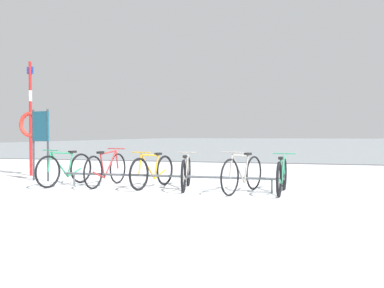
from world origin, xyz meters
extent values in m
cube|color=silver|center=(0.00, -1.00, -0.04)|extent=(80.00, 22.00, 0.08)
cube|color=gray|center=(0.00, 65.00, -0.04)|extent=(80.00, 110.00, 0.08)
cube|color=#47474C|center=(0.00, 10.00, -0.02)|extent=(80.00, 0.50, 0.05)
cylinder|color=#4C5156|center=(-1.39, 1.65, 0.28)|extent=(4.91, 0.06, 0.05)
cylinder|color=#4C5156|center=(-3.59, 1.64, 0.14)|extent=(0.04, 0.04, 0.28)
cylinder|color=#4C5156|center=(0.82, 1.66, 0.14)|extent=(0.04, 0.04, 0.28)
torus|color=black|center=(-3.94, 1.15, 0.36)|extent=(0.20, 0.71, 0.71)
torus|color=black|center=(-3.71, 2.15, 0.36)|extent=(0.20, 0.71, 0.71)
cylinder|color=#2D8C60|center=(-3.86, 1.48, 0.48)|extent=(0.15, 0.53, 0.60)
cylinder|color=#2D8C60|center=(-3.79, 1.80, 0.46)|extent=(0.08, 0.19, 0.54)
cylinder|color=#2D8C60|center=(-3.85, 1.55, 0.75)|extent=(0.18, 0.66, 0.09)
cylinder|color=#2D8C60|center=(-3.76, 1.94, 0.28)|extent=(0.13, 0.44, 0.19)
cylinder|color=#2D8C60|center=(-3.93, 1.19, 0.56)|extent=(0.06, 0.12, 0.42)
cube|color=black|center=(-3.77, 1.88, 0.76)|extent=(0.12, 0.21, 0.05)
cylinder|color=#2D8C60|center=(-3.92, 1.23, 0.82)|extent=(0.45, 0.12, 0.02)
torus|color=black|center=(-2.82, 2.29, 0.36)|extent=(0.10, 0.72, 0.72)
torus|color=black|center=(-2.90, 1.25, 0.36)|extent=(0.10, 0.72, 0.72)
cylinder|color=#B22D2D|center=(-2.84, 1.95, 0.49)|extent=(0.08, 0.55, 0.61)
cylinder|color=#B22D2D|center=(-2.87, 1.61, 0.46)|extent=(0.05, 0.19, 0.55)
cylinder|color=#B22D2D|center=(-2.85, 1.87, 0.76)|extent=(0.09, 0.68, 0.09)
cylinder|color=#B22D2D|center=(-2.88, 1.47, 0.28)|extent=(0.07, 0.46, 0.20)
cylinder|color=#B22D2D|center=(-2.82, 2.25, 0.57)|extent=(0.05, 0.12, 0.43)
cube|color=black|center=(-2.88, 1.53, 0.77)|extent=(0.10, 0.21, 0.05)
cylinder|color=#B22D2D|center=(-2.82, 2.21, 0.83)|extent=(0.46, 0.06, 0.02)
torus|color=black|center=(-1.87, 1.28, 0.34)|extent=(0.20, 0.68, 0.69)
torus|color=black|center=(-1.64, 2.28, 0.34)|extent=(0.20, 0.68, 0.69)
cylinder|color=gold|center=(-1.80, 1.61, 0.47)|extent=(0.16, 0.53, 0.58)
cylinder|color=gold|center=(-1.72, 1.93, 0.44)|extent=(0.08, 0.19, 0.52)
cylinder|color=gold|center=(-1.78, 1.68, 0.72)|extent=(0.19, 0.66, 0.08)
cylinder|color=gold|center=(-1.69, 2.07, 0.27)|extent=(0.14, 0.44, 0.19)
cylinder|color=gold|center=(-1.86, 1.32, 0.54)|extent=(0.06, 0.12, 0.41)
cube|color=black|center=(-1.70, 2.01, 0.73)|extent=(0.12, 0.21, 0.05)
cylinder|color=gold|center=(-1.85, 1.36, 0.79)|extent=(0.45, 0.13, 0.02)
torus|color=black|center=(-1.08, 2.28, 0.33)|extent=(0.16, 0.66, 0.66)
torus|color=black|center=(-0.90, 1.24, 0.33)|extent=(0.16, 0.66, 0.66)
cylinder|color=gray|center=(-1.02, 1.94, 0.45)|extent=(0.13, 0.55, 0.56)
cylinder|color=gray|center=(-0.96, 1.60, 0.43)|extent=(0.07, 0.20, 0.50)
cylinder|color=gray|center=(-1.01, 1.86, 0.69)|extent=(0.15, 0.68, 0.08)
cylinder|color=gray|center=(-0.94, 1.46, 0.26)|extent=(0.11, 0.46, 0.18)
cylinder|color=gray|center=(-1.07, 2.24, 0.52)|extent=(0.05, 0.12, 0.39)
cube|color=black|center=(-0.95, 1.53, 0.71)|extent=(0.11, 0.21, 0.05)
cylinder|color=gray|center=(-1.06, 2.20, 0.76)|extent=(0.46, 0.10, 0.02)
torus|color=black|center=(0.07, 1.02, 0.36)|extent=(0.27, 0.68, 0.71)
torus|color=black|center=(0.43, 2.02, 0.36)|extent=(0.27, 0.68, 0.71)
cylinder|color=gray|center=(0.19, 1.34, 0.49)|extent=(0.22, 0.54, 0.61)
cylinder|color=gray|center=(0.30, 1.67, 0.46)|extent=(0.10, 0.19, 0.54)
cylinder|color=gray|center=(0.22, 1.42, 0.75)|extent=(0.26, 0.67, 0.09)
cylinder|color=gray|center=(0.35, 1.81, 0.28)|extent=(0.19, 0.45, 0.19)
cylinder|color=gray|center=(0.09, 1.05, 0.57)|extent=(0.07, 0.12, 0.43)
cube|color=black|center=(0.33, 1.74, 0.77)|extent=(0.14, 0.22, 0.05)
cylinder|color=gray|center=(0.10, 1.09, 0.83)|extent=(0.44, 0.18, 0.02)
torus|color=black|center=(1.05, 2.11, 0.33)|extent=(0.10, 0.67, 0.67)
torus|color=black|center=(0.98, 1.10, 0.33)|extent=(0.10, 0.67, 0.67)
cylinder|color=#2D8C60|center=(1.03, 1.78, 0.45)|extent=(0.07, 0.53, 0.56)
cylinder|color=#2D8C60|center=(1.01, 1.45, 0.43)|extent=(0.05, 0.19, 0.50)
cylinder|color=#2D8C60|center=(1.02, 1.70, 0.70)|extent=(0.08, 0.66, 0.08)
cylinder|color=#2D8C60|center=(1.00, 1.31, 0.26)|extent=(0.07, 0.44, 0.18)
cylinder|color=#2D8C60|center=(1.05, 2.07, 0.53)|extent=(0.04, 0.11, 0.39)
cube|color=black|center=(1.00, 1.38, 0.71)|extent=(0.09, 0.21, 0.05)
cylinder|color=#2D8C60|center=(1.05, 2.03, 0.77)|extent=(0.46, 0.06, 0.02)
cylinder|color=#33383D|center=(-5.17, 2.35, 0.90)|extent=(0.05, 0.05, 1.80)
cylinder|color=#33383D|center=(-4.68, 2.25, 0.90)|extent=(0.05, 0.05, 1.80)
cube|color=navy|center=(-4.92, 2.30, 1.37)|extent=(0.55, 0.15, 0.75)
cylinder|color=red|center=(-5.99, 3.36, 1.61)|extent=(0.08, 0.08, 3.23)
cylinder|color=white|center=(-5.99, 3.36, 2.26)|extent=(0.09, 0.09, 0.30)
torus|color=red|center=(-5.99, 3.36, 1.45)|extent=(0.74, 0.11, 0.74)
cube|color=navy|center=(-5.99, 3.36, 2.98)|extent=(0.20, 0.03, 0.20)
camera|label=1|loc=(1.25, -6.44, 1.16)|focal=37.33mm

